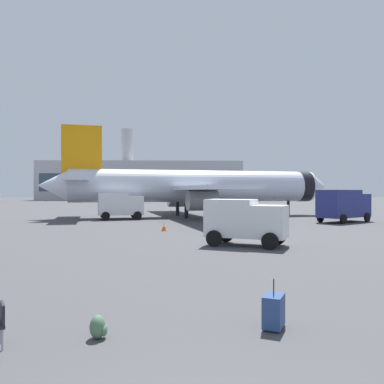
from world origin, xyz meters
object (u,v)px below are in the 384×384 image
Objects in this scene: airplane_at_gate at (196,186)px; service_truck at (120,205)px; fuel_truck at (343,204)px; cargo_van at (245,220)px; safety_cone_near at (171,212)px; safety_cone_mid at (164,227)px; rolling_suitcase at (274,311)px; traveller_backpack at (98,327)px.

airplane_at_gate is 9.68m from service_truck.
fuel_truck is 20.74m from cargo_van.
fuel_truck reaches higher than safety_cone_near.
service_truck is (-8.50, -4.14, -2.05)m from airplane_at_gate.
airplane_at_gate is 16.88m from fuel_truck.
fuel_truck is 21.85m from safety_cone_near.
cargo_van reaches higher than safety_cone_mid.
safety_cone_near is at bearing 126.04° from airplane_at_gate.
safety_cone_mid is at bearing 98.45° from rolling_suitcase.
rolling_suitcase is (8.46, -34.31, -1.22)m from service_truck.
cargo_van is 13.33m from rolling_suitcase.
fuel_truck is at bearing 24.56° from safety_cone_mid.
traveller_backpack is (-0.67, -43.22, -0.07)m from safety_cone_near.
safety_cone_mid is at bearing 119.93° from cargo_van.
cargo_van is (1.60, -25.26, -2.21)m from airplane_at_gate.
fuel_truck is 1.30× the size of cargo_van.
airplane_at_gate is 32.32× the size of rolling_suitcase.
airplane_at_gate is 56.88× the size of safety_cone_mid.
cargo_van is at bearing -127.63° from fuel_truck.
safety_cone_mid is 21.84m from rolling_suitcase.
safety_cone_mid is 22.07m from traveller_backpack.
service_truck is 13.81m from safety_cone_mid.
service_truck is at bearing 168.32° from fuel_truck.
fuel_truck is 10.12× the size of safety_cone_near.
cargo_van is 7.73× the size of safety_cone_mid.
rolling_suitcase is (-0.04, -38.45, -3.27)m from airplane_at_gate.
safety_cone_near is (-3.13, 4.31, -3.35)m from airplane_at_gate.
fuel_truck is (14.26, -8.84, -1.88)m from airplane_at_gate.
safety_cone_near is 21.15m from safety_cone_mid.
rolling_suitcase is at bearing 6.96° from traveller_backpack.
traveller_backpack is at bearing -82.31° from service_truck.
cargo_van is at bearing 82.91° from rolling_suitcase.
airplane_at_gate is at bearing 79.08° from safety_cone_mid.
safety_cone_near is at bearing 94.14° from rolling_suitcase.
safety_cone_near is (5.37, 8.45, -1.30)m from service_truck.
airplane_at_gate is 17.48m from safety_cone_mid.
fuel_truck is 13.12× the size of traveller_backpack.
fuel_truck is 32.91m from rolling_suitcase.
safety_cone_mid is at bearing -67.53° from service_truck.
service_truck is at bearing 112.47° from safety_cone_mid.
service_truck is 0.82× the size of fuel_truck.
rolling_suitcase reaches higher than safety_cone_mid.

